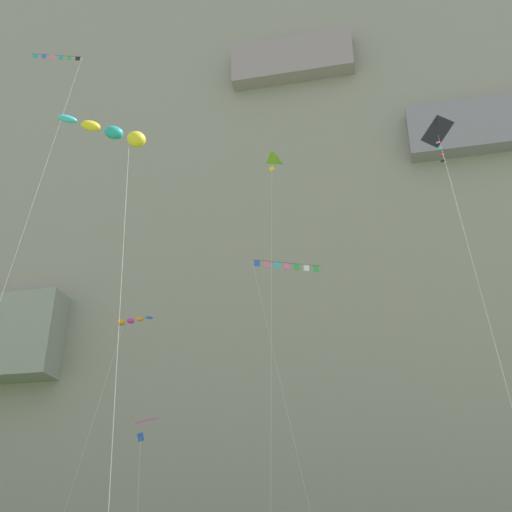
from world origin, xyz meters
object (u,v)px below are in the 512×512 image
kite_diamond_low_right (441,147)px  kite_banner_upper_right (288,281)px  kite_windsock_upper_left (129,322)px  kite_delta_mid_left (134,437)px  kite_delta_low_center (267,182)px  kite_banner_mid_center (39,129)px  kite_windsock_upper_mid (116,134)px

kite_diamond_low_right → kite_banner_upper_right: kite_diamond_low_right is taller
kite_banner_upper_right → kite_windsock_upper_left: kite_banner_upper_right is taller
kite_delta_mid_left → kite_delta_low_center: (7.75, 0.52, 16.54)m
kite_banner_mid_center → kite_windsock_upper_left: kite_banner_mid_center is taller
kite_banner_upper_right → kite_delta_mid_left: bearing=-147.0°
kite_delta_low_center → kite_windsock_upper_mid: bearing=-103.7°
kite_windsock_upper_mid → kite_banner_mid_center: kite_banner_mid_center is taller
kite_diamond_low_right → kite_delta_mid_left: kite_diamond_low_right is taller
kite_banner_upper_right → kite_windsock_upper_mid: size_ratio=1.12×
kite_windsock_upper_left → kite_delta_low_center: size_ratio=0.75×
kite_banner_upper_right → kite_delta_low_center: bearing=-95.7°
kite_banner_mid_center → kite_windsock_upper_left: bearing=89.9°
kite_banner_upper_right → kite_delta_low_center: 7.15m
kite_banner_mid_center → kite_delta_mid_left: kite_banner_mid_center is taller
kite_banner_upper_right → kite_windsock_upper_mid: (-4.12, -19.69, -1.33)m
kite_banner_upper_right → kite_diamond_low_right: bearing=-52.8°
kite_banner_mid_center → kite_delta_low_center: 14.71m
kite_banner_upper_right → kite_windsock_upper_mid: kite_banner_upper_right is taller
kite_windsock_upper_mid → kite_delta_low_center: size_ratio=0.73×
kite_banner_mid_center → kite_delta_low_center: size_ratio=1.20×
kite_delta_low_center → kite_delta_mid_left: bearing=-176.2°
kite_delta_mid_left → kite_delta_low_center: 18.27m
kite_banner_upper_right → kite_windsock_upper_mid: bearing=-101.8°
kite_banner_mid_center → kite_windsock_upper_left: size_ratio=1.60×
kite_windsock_upper_left → kite_delta_low_center: kite_delta_low_center is taller
kite_banner_mid_center → kite_delta_low_center: bearing=31.3°
kite_windsock_upper_left → kite_windsock_upper_mid: bearing=-68.6°
kite_diamond_low_right → kite_windsock_upper_mid: size_ratio=1.17×
kite_windsock_upper_mid → kite_delta_mid_left: 17.94m
kite_banner_upper_right → kite_delta_mid_left: (-8.23, -5.35, -11.30)m
kite_delta_mid_left → kite_delta_low_center: size_ratio=0.38×
kite_banner_upper_right → kite_windsock_upper_left: 13.39m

